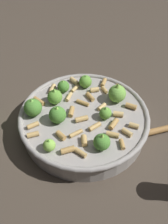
# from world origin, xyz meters

# --- Properties ---
(ground_plane) EXTENTS (2.40, 2.40, 0.00)m
(ground_plane) POSITION_xyz_m (0.00, 0.00, 0.00)
(ground_plane) COLOR #42382D
(cooking_pan) EXTENTS (0.32, 0.32, 0.11)m
(cooking_pan) POSITION_xyz_m (-0.00, 0.00, 0.03)
(cooking_pan) COLOR #9E9993
(cooking_pan) RESTS_ON ground
(wooden_spoon) EXTENTS (0.24, 0.07, 0.02)m
(wooden_spoon) POSITION_xyz_m (0.20, -0.03, 0.01)
(wooden_spoon) COLOR #9E703D
(wooden_spoon) RESTS_ON ground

